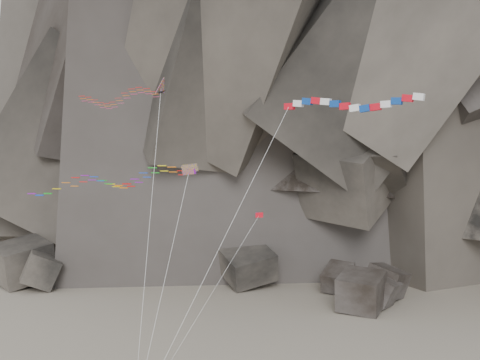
% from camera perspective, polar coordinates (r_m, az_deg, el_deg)
% --- Properties ---
extents(headland, '(110.00, 70.00, 84.00)m').
position_cam_1_polar(headland, '(116.24, 7.97, 14.03)').
color(headland, '#585048').
rests_on(headland, ground).
extents(boulder_field, '(59.12, 17.54, 7.60)m').
position_cam_1_polar(boulder_field, '(84.75, -6.70, -9.12)').
color(boulder_field, '#47423F').
rests_on(boulder_field, ground).
extents(delta_kite, '(9.31, 8.96, 24.19)m').
position_cam_1_polar(delta_kite, '(50.18, -11.78, 7.66)').
color(delta_kite, red).
rests_on(delta_kite, ground).
extents(banner_kite, '(18.77, 10.34, 22.43)m').
position_cam_1_polar(banner_kite, '(44.95, 10.30, 7.02)').
color(banner_kite, red).
rests_on(banner_kite, ground).
extents(parafoil_kite, '(14.83, 8.96, 17.37)m').
position_cam_1_polar(parafoil_kite, '(49.87, -12.85, -0.04)').
color(parafoil_kite, yellow).
rests_on(parafoil_kite, ground).
extents(pennant_kite, '(7.22, 7.77, 13.73)m').
position_cam_1_polar(pennant_kite, '(44.65, -0.06, -6.38)').
color(pennant_kite, red).
rests_on(pennant_kite, ground).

